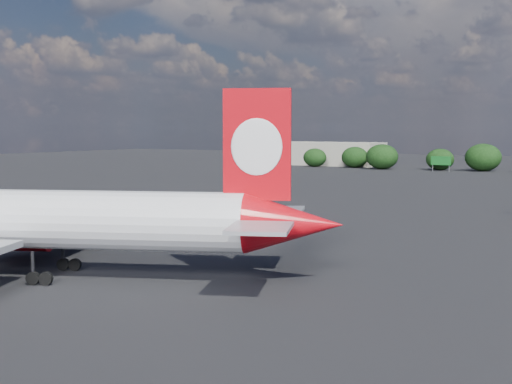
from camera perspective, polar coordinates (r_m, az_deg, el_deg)
The scene contains 4 objects.
ground at distance 106.03m, azimuth 5.99°, elevation -1.91°, with size 500.00×500.00×0.00m, color black.
qantas_airliner at distance 64.41m, azimuth -16.58°, elevation -2.24°, with size 47.52×45.77×16.21m.
terminal_building at distance 252.51m, azimuth 5.34°, elevation 3.09°, with size 42.00×16.00×8.00m.
highway_sign at distance 220.62m, azimuth 14.58°, elevation 2.42°, with size 6.00×0.30×4.50m.
Camera 1 is at (44.52, -35.35, 12.98)m, focal length 50.00 mm.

